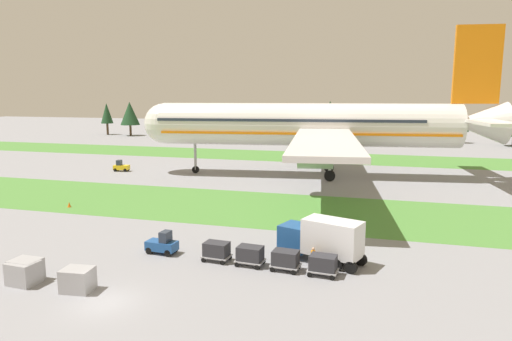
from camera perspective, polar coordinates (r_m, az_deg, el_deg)
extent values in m
plane|color=gray|center=(32.37, -18.19, -15.35)|extent=(400.00, 400.00, 0.00)
cube|color=#4C8438|center=(55.36, -2.63, -4.44)|extent=(320.00, 16.77, 0.01)
cube|color=#4C8438|center=(98.91, 5.63, 1.72)|extent=(320.00, 16.77, 0.01)
cylinder|color=silver|center=(74.94, 6.24, 5.68)|extent=(48.11, 13.03, 6.86)
sphere|color=silver|center=(79.36, -11.29, 5.77)|extent=(6.73, 6.73, 6.73)
cone|color=silver|center=(78.53, 25.76, 5.35)|extent=(8.91, 7.53, 6.52)
cube|color=orange|center=(75.03, 6.23, 4.77)|extent=(46.97, 13.01, 0.36)
cube|color=#283342|center=(75.04, 4.03, 6.38)|extent=(42.36, 12.34, 0.44)
cube|color=silver|center=(55.62, 8.55, 3.60)|extent=(11.66, 32.65, 0.62)
cylinder|color=#A3A3A8|center=(60.65, 7.40, 1.97)|extent=(5.10, 4.35, 3.77)
cube|color=silver|center=(94.31, 8.41, 6.00)|extent=(11.66, 32.65, 0.62)
cylinder|color=#A3A3A8|center=(89.70, 7.66, 4.39)|extent=(5.10, 4.35, 3.77)
cube|color=silver|center=(70.86, 27.24, 5.31)|extent=(5.71, 12.07, 0.43)
cube|color=silver|center=(85.87, 23.84, 6.11)|extent=(5.71, 12.07, 0.43)
cube|color=orange|center=(78.35, 25.82, 11.76)|extent=(6.83, 1.62, 11.67)
cylinder|color=#A3A3A8|center=(78.20, -7.57, 2.56)|extent=(0.44, 0.44, 6.78)
cylinder|color=black|center=(78.67, -7.51, 0.11)|extent=(1.24, 0.57, 1.20)
cylinder|color=#A3A3A8|center=(71.24, 9.21, 1.95)|extent=(0.44, 0.44, 6.53)
cylinder|color=black|center=(71.73, 9.14, -0.64)|extent=(1.76, 0.81, 1.70)
cylinder|color=#A3A3A8|center=(79.41, 9.11, 2.72)|extent=(0.44, 0.44, 6.53)
cylinder|color=black|center=(79.85, 9.04, 0.40)|extent=(1.76, 0.81, 1.70)
cube|color=#1E4C8E|center=(40.06, -11.62, -9.12)|extent=(2.70, 1.51, 0.77)
cube|color=#283342|center=(39.61, -11.18, -8.05)|extent=(0.79, 1.14, 0.90)
cylinder|color=black|center=(40.22, -13.14, -9.68)|extent=(0.61, 0.25, 0.60)
cylinder|color=black|center=(41.09, -12.29, -9.23)|extent=(0.61, 0.25, 0.60)
cylinder|color=black|center=(39.29, -10.89, -10.07)|extent=(0.61, 0.25, 0.60)
cylinder|color=black|center=(40.18, -10.07, -9.60)|extent=(0.61, 0.25, 0.60)
cube|color=#A3A3A8|center=(37.83, -4.91, -10.55)|extent=(2.31, 1.67, 0.10)
cube|color=#2D2D33|center=(37.63, -4.92, -9.69)|extent=(2.04, 1.47, 1.10)
cylinder|color=black|center=(37.66, -6.53, -10.99)|extent=(0.41, 0.15, 0.40)
cylinder|color=black|center=(38.82, -5.61, -10.34)|extent=(0.41, 0.15, 0.40)
cylinder|color=black|center=(36.98, -4.17, -11.35)|extent=(0.41, 0.15, 0.40)
cylinder|color=black|center=(38.16, -3.30, -10.66)|extent=(0.41, 0.15, 0.40)
cube|color=#A3A3A8|center=(36.76, -0.74, -11.12)|extent=(2.31, 1.67, 0.10)
cube|color=#2D2D33|center=(36.55, -0.74, -10.24)|extent=(2.04, 1.47, 1.10)
cylinder|color=black|center=(36.52, -2.38, -11.60)|extent=(0.41, 0.15, 0.40)
cylinder|color=black|center=(37.72, -1.56, -10.90)|extent=(0.41, 0.15, 0.40)
cylinder|color=black|center=(35.95, 0.14, -11.95)|extent=(0.41, 0.15, 0.40)
cylinder|color=black|center=(37.17, 0.88, -11.21)|extent=(0.41, 0.15, 0.40)
cube|color=#A3A3A8|center=(35.89, 3.68, -11.66)|extent=(2.31, 1.67, 0.10)
cube|color=#2D2D33|center=(35.68, 3.69, -10.77)|extent=(2.04, 1.47, 1.10)
cylinder|color=black|center=(35.58, 2.04, -12.19)|extent=(0.41, 0.15, 0.40)
cylinder|color=black|center=(36.80, 2.72, -11.44)|extent=(0.41, 0.15, 0.40)
cylinder|color=black|center=(35.13, 4.69, -12.51)|extent=(0.41, 0.15, 0.40)
cylinder|color=black|center=(36.37, 5.29, -11.73)|extent=(0.41, 0.15, 0.40)
cube|color=#A3A3A8|center=(35.24, 8.31, -12.16)|extent=(2.31, 1.67, 0.10)
cube|color=#2D2D33|center=(35.02, 8.34, -11.25)|extent=(2.04, 1.47, 1.10)
cylinder|color=black|center=(34.85, 6.68, -12.73)|extent=(0.41, 0.15, 0.40)
cylinder|color=black|center=(36.10, 7.21, -11.93)|extent=(0.41, 0.15, 0.40)
cylinder|color=black|center=(34.54, 9.45, -13.01)|extent=(0.41, 0.15, 0.40)
cylinder|color=black|center=(35.80, 9.88, -12.19)|extent=(0.41, 0.15, 0.40)
cube|color=#1E4C8E|center=(38.59, 4.91, -8.29)|extent=(2.83, 2.89, 2.20)
cube|color=#283342|center=(38.97, 3.55, -7.41)|extent=(0.75, 1.98, 0.97)
cube|color=silver|center=(36.95, 9.48, -8.22)|extent=(5.00, 3.64, 2.80)
cylinder|color=black|center=(38.23, 3.84, -10.19)|extent=(1.01, 0.60, 0.96)
cylinder|color=black|center=(39.86, 5.33, -9.37)|extent=(1.01, 0.60, 0.96)
cylinder|color=black|center=(36.30, 10.03, -11.41)|extent=(1.01, 0.60, 0.96)
cylinder|color=black|center=(38.02, 11.31, -10.47)|extent=(1.01, 0.60, 0.96)
cylinder|color=black|center=(35.88, 11.70, -11.72)|extent=(1.01, 0.60, 0.96)
cylinder|color=black|center=(37.62, 12.91, -10.74)|extent=(1.01, 0.60, 0.96)
cube|color=yellow|center=(83.20, -16.37, 0.38)|extent=(2.75, 1.63, 0.77)
cube|color=#283342|center=(83.24, -16.64, 0.95)|extent=(0.84, 1.17, 0.90)
cylinder|color=black|center=(83.39, -15.63, 0.16)|extent=(0.62, 0.28, 0.60)
cylinder|color=black|center=(82.40, -15.94, 0.04)|extent=(0.62, 0.28, 0.60)
cylinder|color=black|center=(84.13, -16.77, 0.19)|extent=(0.62, 0.28, 0.60)
cylinder|color=black|center=(83.15, -17.08, 0.07)|extent=(0.62, 0.28, 0.60)
cylinder|color=black|center=(36.18, 7.07, -11.50)|extent=(0.18, 0.18, 0.85)
cylinder|color=black|center=(36.38, 7.10, -11.38)|extent=(0.18, 0.18, 0.85)
cylinder|color=orange|center=(36.02, 7.11, -10.35)|extent=(0.36, 0.36, 0.62)
sphere|color=tan|center=(35.87, 7.12, -9.66)|extent=(0.24, 0.24, 0.24)
cylinder|color=orange|center=(35.82, 7.08, -10.52)|extent=(0.10, 0.10, 0.58)
cylinder|color=orange|center=(36.25, 7.14, -10.27)|extent=(0.10, 0.10, 0.58)
cube|color=#A3A3A8|center=(37.15, -26.91, -11.29)|extent=(2.11, 1.73, 1.63)
cube|color=#A3A3A8|center=(37.53, -26.66, -11.04)|extent=(2.05, 1.66, 1.64)
cube|color=#A3A3A8|center=(34.45, -21.28, -12.54)|extent=(2.15, 1.80, 1.60)
cone|color=orange|center=(47.68, 7.11, -6.46)|extent=(0.44, 0.44, 0.58)
cone|color=orange|center=(59.12, -22.20, -3.94)|extent=(0.44, 0.44, 0.63)
cylinder|color=#4C3823|center=(159.67, -17.96, 4.94)|extent=(0.70, 0.70, 3.72)
cone|color=#1E4223|center=(159.38, -18.06, 6.79)|extent=(3.93, 3.93, 6.63)
cylinder|color=#4C3823|center=(153.57, -15.32, 4.85)|extent=(0.70, 0.70, 3.46)
cone|color=#1E4223|center=(153.26, -15.41, 6.86)|extent=(6.12, 6.12, 7.36)
cylinder|color=#4C3823|center=(150.29, -10.27, 4.94)|extent=(0.70, 0.70, 3.45)
cone|color=#1E4223|center=(149.97, -10.33, 6.95)|extent=(5.86, 5.86, 7.13)
cylinder|color=#4C3823|center=(147.37, -6.04, 5.01)|extent=(0.70, 0.70, 3.76)
cone|color=#1E4223|center=(147.06, -6.08, 7.07)|extent=(6.20, 6.20, 6.83)
cylinder|color=#4C3823|center=(141.44, -2.03, 4.73)|extent=(0.70, 0.70, 3.07)
cone|color=#1E4223|center=(141.12, -2.04, 6.73)|extent=(5.64, 5.64, 6.83)
cylinder|color=#4C3823|center=(135.51, 3.52, 4.40)|extent=(0.70, 0.70, 2.57)
cone|color=#1E4223|center=(135.14, 3.54, 6.65)|extent=(5.94, 5.94, 8.06)
cylinder|color=#4C3823|center=(132.82, 9.09, 4.40)|extent=(0.70, 0.70, 3.50)
cone|color=#1E4223|center=(132.44, 9.16, 6.85)|extent=(5.50, 5.50, 7.91)
cylinder|color=#4C3823|center=(133.05, 13.64, 4.05)|extent=(0.70, 0.70, 2.53)
cone|color=#1E4223|center=(132.73, 13.71, 5.87)|extent=(3.89, 3.89, 5.95)
cylinder|color=#4C3823|center=(134.57, 18.87, 3.98)|extent=(0.70, 0.70, 3.06)
cone|color=#1E4223|center=(134.21, 18.99, 6.16)|extent=(4.07, 4.07, 7.24)
cylinder|color=#4C3823|center=(137.80, 24.09, 3.80)|extent=(0.70, 0.70, 3.15)
cone|color=#1E4223|center=(137.49, 24.22, 5.64)|extent=(3.92, 3.92, 5.77)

